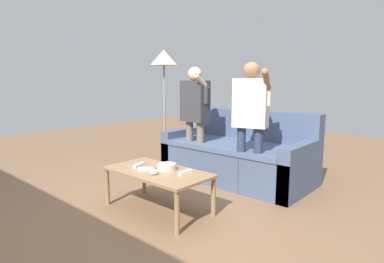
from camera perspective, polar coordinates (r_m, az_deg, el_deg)
ground_plane at (r=3.15m, az=-4.06°, el=-14.29°), size 12.00×12.00×0.00m
couch at (r=4.15m, az=8.31°, el=-4.34°), size 1.83×0.92×0.87m
coffee_table at (r=3.12m, az=-6.14°, el=-7.75°), size 1.05×0.55×0.40m
snack_bowl at (r=3.12m, az=-4.51°, el=-6.28°), size 0.18×0.18×0.06m
game_remote_nunchuk at (r=2.97m, az=-6.63°, el=-7.19°), size 0.06×0.09×0.05m
floor_lamp at (r=4.79m, az=-5.03°, el=11.93°), size 0.40×0.40×1.70m
player_left at (r=4.03m, az=0.51°, el=3.96°), size 0.42×0.29×1.42m
player_right at (r=3.47m, az=10.38°, el=3.26°), size 0.46×0.30×1.44m
game_remote_wand_near at (r=3.12m, az=-8.29°, el=-6.63°), size 0.13×0.13×0.03m
game_remote_wand_far at (r=2.98m, az=-1.17°, el=-7.27°), size 0.04×0.16×0.03m
game_remote_wand_spare at (r=3.27m, az=-9.42°, el=-5.93°), size 0.07×0.16×0.03m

